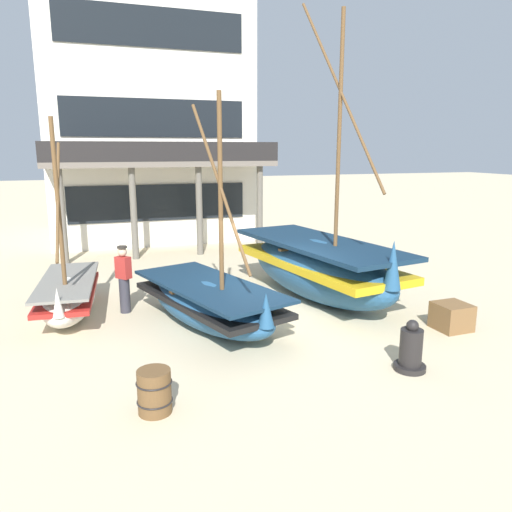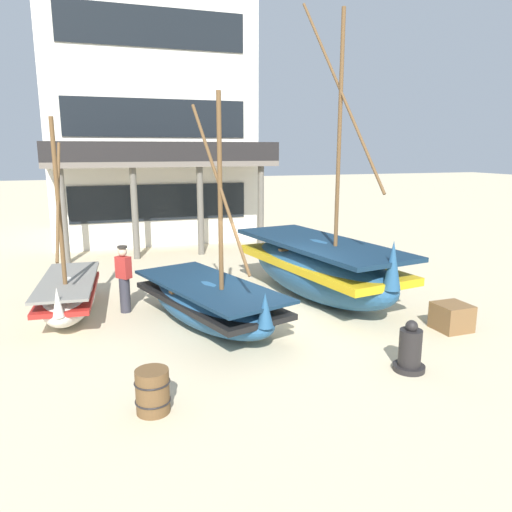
{
  "view_description": "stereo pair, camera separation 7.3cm",
  "coord_description": "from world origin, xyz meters",
  "px_view_note": "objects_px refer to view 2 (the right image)",
  "views": [
    {
      "loc": [
        -3.85,
        -10.18,
        3.99
      ],
      "look_at": [
        0.0,
        1.0,
        1.4
      ],
      "focal_mm": 34.32,
      "sensor_mm": 36.0,
      "label": 1
    },
    {
      "loc": [
        -3.78,
        -10.2,
        3.99
      ],
      "look_at": [
        0.0,
        1.0,
        1.4
      ],
      "focal_mm": 34.32,
      "sensor_mm": 36.0,
      "label": 2
    }
  ],
  "objects_px": {
    "cargo_crate": "(452,317)",
    "fishing_boat_near_left": "(69,294)",
    "harbor_building_main": "(147,123)",
    "capstan_winch": "(410,350)",
    "wooden_barrel": "(153,391)",
    "fisherman_by_hull": "(124,280)",
    "fishing_boat_centre_large": "(319,267)",
    "fishing_boat_far_right": "(209,302)"
  },
  "relations": [
    {
      "from": "wooden_barrel",
      "to": "cargo_crate",
      "type": "xyz_separation_m",
      "value": [
        6.82,
        1.44,
        -0.05
      ]
    },
    {
      "from": "fisherman_by_hull",
      "to": "harbor_building_main",
      "type": "xyz_separation_m",
      "value": [
        2.06,
        11.5,
        4.33
      ]
    },
    {
      "from": "capstan_winch",
      "to": "fisherman_by_hull",
      "type": "bearing_deg",
      "value": 132.87
    },
    {
      "from": "cargo_crate",
      "to": "fishing_boat_far_right",
      "type": "bearing_deg",
      "value": 158.27
    },
    {
      "from": "fishing_boat_centre_large",
      "to": "harbor_building_main",
      "type": "bearing_deg",
      "value": 104.11
    },
    {
      "from": "fishing_boat_near_left",
      "to": "fishing_boat_far_right",
      "type": "bearing_deg",
      "value": -30.32
    },
    {
      "from": "fisherman_by_hull",
      "to": "harbor_building_main",
      "type": "height_order",
      "value": "harbor_building_main"
    },
    {
      "from": "capstan_winch",
      "to": "cargo_crate",
      "type": "xyz_separation_m",
      "value": [
        2.17,
        1.46,
        -0.09
      ]
    },
    {
      "from": "cargo_crate",
      "to": "fishing_boat_near_left",
      "type": "bearing_deg",
      "value": 154.88
    },
    {
      "from": "cargo_crate",
      "to": "harbor_building_main",
      "type": "bearing_deg",
      "value": 107.66
    },
    {
      "from": "harbor_building_main",
      "to": "capstan_winch",
      "type": "bearing_deg",
      "value": -80.93
    },
    {
      "from": "fishing_boat_far_right",
      "to": "cargo_crate",
      "type": "distance_m",
      "value": 5.49
    },
    {
      "from": "fishing_boat_near_left",
      "to": "fishing_boat_far_right",
      "type": "relative_size",
      "value": 0.91
    },
    {
      "from": "fishing_boat_near_left",
      "to": "capstan_winch",
      "type": "relative_size",
      "value": 4.84
    },
    {
      "from": "fishing_boat_centre_large",
      "to": "fishing_boat_near_left",
      "type": "bearing_deg",
      "value": 173.74
    },
    {
      "from": "fishing_boat_near_left",
      "to": "harbor_building_main",
      "type": "xyz_separation_m",
      "value": [
        3.37,
        11.28,
        4.65
      ]
    },
    {
      "from": "wooden_barrel",
      "to": "harbor_building_main",
      "type": "relative_size",
      "value": 0.07
    },
    {
      "from": "wooden_barrel",
      "to": "cargo_crate",
      "type": "bearing_deg",
      "value": 11.9
    },
    {
      "from": "fishing_boat_far_right",
      "to": "wooden_barrel",
      "type": "relative_size",
      "value": 7.35
    },
    {
      "from": "fisherman_by_hull",
      "to": "wooden_barrel",
      "type": "xyz_separation_m",
      "value": [
        0.06,
        -5.05,
        -0.48
      ]
    },
    {
      "from": "cargo_crate",
      "to": "fishing_boat_centre_large",
      "type": "bearing_deg",
      "value": 119.86
    },
    {
      "from": "capstan_winch",
      "to": "wooden_barrel",
      "type": "distance_m",
      "value": 4.65
    },
    {
      "from": "fisherman_by_hull",
      "to": "cargo_crate",
      "type": "relative_size",
      "value": 2.34
    },
    {
      "from": "fishing_boat_near_left",
      "to": "harbor_building_main",
      "type": "distance_m",
      "value": 12.65
    },
    {
      "from": "wooden_barrel",
      "to": "harbor_building_main",
      "type": "xyz_separation_m",
      "value": [
        2.0,
        16.55,
        4.82
      ]
    },
    {
      "from": "wooden_barrel",
      "to": "cargo_crate",
      "type": "height_order",
      "value": "wooden_barrel"
    },
    {
      "from": "fishing_boat_centre_large",
      "to": "capstan_winch",
      "type": "height_order",
      "value": "fishing_boat_centre_large"
    },
    {
      "from": "wooden_barrel",
      "to": "harbor_building_main",
      "type": "height_order",
      "value": "harbor_building_main"
    },
    {
      "from": "fishing_boat_centre_large",
      "to": "capstan_winch",
      "type": "xyz_separation_m",
      "value": [
        -0.36,
        -4.59,
        -0.49
      ]
    },
    {
      "from": "fishing_boat_centre_large",
      "to": "fishing_boat_far_right",
      "type": "distance_m",
      "value": 3.49
    },
    {
      "from": "fisherman_by_hull",
      "to": "cargo_crate",
      "type": "xyz_separation_m",
      "value": [
        6.87,
        -3.61,
        -0.53
      ]
    },
    {
      "from": "capstan_winch",
      "to": "cargo_crate",
      "type": "distance_m",
      "value": 2.61
    },
    {
      "from": "fishing_boat_far_right",
      "to": "capstan_winch",
      "type": "relative_size",
      "value": 5.31
    },
    {
      "from": "fishing_boat_centre_large",
      "to": "harbor_building_main",
      "type": "distance_m",
      "value": 13.07
    },
    {
      "from": "capstan_winch",
      "to": "harbor_building_main",
      "type": "bearing_deg",
      "value": 99.07
    },
    {
      "from": "fisherman_by_hull",
      "to": "harbor_building_main",
      "type": "relative_size",
      "value": 0.16
    },
    {
      "from": "fishing_boat_near_left",
      "to": "cargo_crate",
      "type": "height_order",
      "value": "fishing_boat_near_left"
    },
    {
      "from": "fisherman_by_hull",
      "to": "cargo_crate",
      "type": "bearing_deg",
      "value": -27.74
    },
    {
      "from": "capstan_winch",
      "to": "wooden_barrel",
      "type": "xyz_separation_m",
      "value": [
        -4.65,
        0.02,
        -0.04
      ]
    },
    {
      "from": "capstan_winch",
      "to": "cargo_crate",
      "type": "height_order",
      "value": "capstan_winch"
    },
    {
      "from": "fishing_boat_far_right",
      "to": "capstan_winch",
      "type": "xyz_separation_m",
      "value": [
        2.93,
        -3.49,
        -0.17
      ]
    },
    {
      "from": "fishing_boat_far_right",
      "to": "fisherman_by_hull",
      "type": "relative_size",
      "value": 3.06
    }
  ]
}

